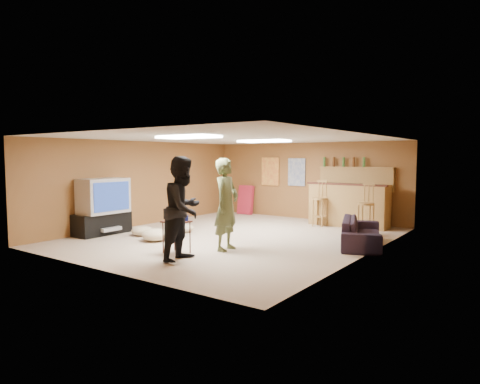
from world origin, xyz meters
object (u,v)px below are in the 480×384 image
Objects in this scene: person_olive at (226,204)px; person_black at (184,209)px; bar_counter at (349,205)px; sofa at (362,232)px; tray_table at (177,237)px; tv_body at (103,196)px.

person_black is at bearing 166.18° from person_olive.
person_olive reaches higher than bar_counter.
bar_counter reaches higher than sofa.
tray_table is at bearing -106.38° from bar_counter.
tv_body is at bearing -133.00° from bar_counter.
tv_body reaches higher than tray_table.
tv_body is 0.62× the size of person_olive.
person_olive is at bearing 52.11° from tray_table.
tray_table is at bearing -8.90° from tv_body.
tv_body is 1.81× the size of tray_table.
person_olive is at bearing 5.73° from tv_body.
person_olive is 1.07m from person_black.
tray_table reaches higher than sofa.
sofa is at bearing 46.39° from tray_table.
person_black is (-0.12, -1.07, 0.02)m from person_olive.
person_olive is 1.12m from tray_table.
tv_body is at bearing 93.50° from sofa.
person_olive is 0.98× the size of person_black.
tv_body is at bearing 171.10° from tray_table.
person_olive reaches higher than sofa.
bar_counter is at bearing 47.00° from tv_body.
person_olive is at bearing -101.58° from bar_counter.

